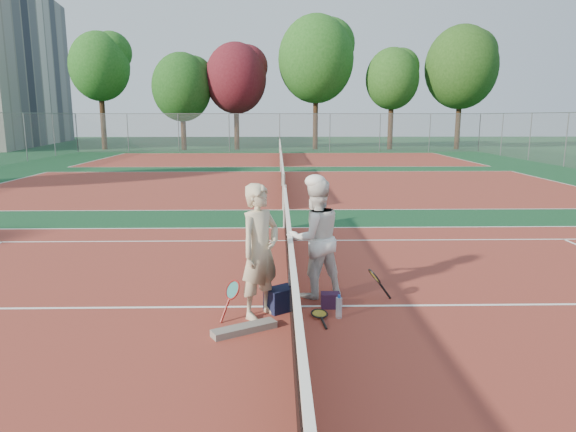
% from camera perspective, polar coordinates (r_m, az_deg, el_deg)
% --- Properties ---
extents(ground, '(130.00, 130.00, 0.00)m').
position_cam_1_polar(ground, '(7.74, 0.26, -10.04)').
color(ground, '#0F391E').
rests_on(ground, ground).
extents(court_main, '(23.77, 10.97, 0.01)m').
position_cam_1_polar(court_main, '(7.74, 0.26, -10.02)').
color(court_main, maroon).
rests_on(court_main, ground).
extents(court_far_a, '(23.77, 10.97, 0.01)m').
position_cam_1_polar(court_far_a, '(20.91, -0.67, 3.37)').
color(court_far_a, maroon).
rests_on(court_far_a, ground).
extents(court_far_b, '(23.77, 10.97, 0.01)m').
position_cam_1_polar(court_far_b, '(34.33, -0.87, 6.37)').
color(court_far_b, maroon).
rests_on(court_far_b, ground).
extents(net_main, '(0.10, 10.98, 1.02)m').
position_cam_1_polar(net_main, '(7.57, 0.26, -6.44)').
color(net_main, black).
rests_on(net_main, ground).
extents(net_far_a, '(0.10, 10.98, 1.02)m').
position_cam_1_polar(net_far_a, '(20.84, -0.67, 4.75)').
color(net_far_a, black).
rests_on(net_far_a, ground).
extents(net_far_b, '(0.10, 10.98, 1.02)m').
position_cam_1_polar(net_far_b, '(34.30, -0.88, 7.21)').
color(net_far_b, black).
rests_on(net_far_b, ground).
extents(fence_back, '(32.00, 0.06, 3.00)m').
position_cam_1_polar(fence_back, '(41.24, -0.93, 9.23)').
color(fence_back, slate).
rests_on(fence_back, ground).
extents(player_a, '(0.79, 0.82, 1.89)m').
position_cam_1_polar(player_a, '(7.13, -3.13, -3.92)').
color(player_a, beige).
rests_on(player_a, ground).
extents(player_b, '(1.10, 0.99, 1.86)m').
position_cam_1_polar(player_b, '(7.94, 2.99, -2.49)').
color(player_b, white).
rests_on(player_b, ground).
extents(racket_red, '(0.42, 0.42, 0.54)m').
position_cam_1_polar(racket_red, '(7.27, -6.16, -9.26)').
color(racket_red, maroon).
rests_on(racket_red, ground).
extents(racket_black_held, '(0.43, 0.35, 0.50)m').
position_cam_1_polar(racket_black_held, '(8.01, 9.56, -7.56)').
color(racket_black_held, black).
rests_on(racket_black_held, ground).
extents(racket_spare, '(0.34, 0.63, 0.06)m').
position_cam_1_polar(racket_spare, '(7.39, 3.49, -10.85)').
color(racket_spare, black).
rests_on(racket_spare, ground).
extents(sports_bag_navy, '(0.52, 0.49, 0.34)m').
position_cam_1_polar(sports_bag_navy, '(7.55, -0.79, -9.22)').
color(sports_bag_navy, black).
rests_on(sports_bag_navy, ground).
extents(sports_bag_purple, '(0.28, 0.19, 0.22)m').
position_cam_1_polar(sports_bag_purple, '(7.69, 4.74, -9.32)').
color(sports_bag_purple, black).
rests_on(sports_bag_purple, ground).
extents(net_cover_canvas, '(0.87, 0.61, 0.09)m').
position_cam_1_polar(net_cover_canvas, '(6.89, -4.88, -12.39)').
color(net_cover_canvas, '#64605A').
rests_on(net_cover_canvas, ground).
extents(water_bottle, '(0.09, 0.09, 0.30)m').
position_cam_1_polar(water_bottle, '(7.31, 5.68, -10.13)').
color(water_bottle, '#C5E1F9').
rests_on(water_bottle, ground).
extents(tree_back_0, '(4.94, 4.94, 9.71)m').
position_cam_1_polar(tree_back_0, '(47.09, -20.22, 15.30)').
color(tree_back_0, '#382314').
rests_on(tree_back_0, ground).
extents(tree_back_1, '(4.89, 4.89, 7.98)m').
position_cam_1_polar(tree_back_1, '(44.59, -11.72, 13.82)').
color(tree_back_1, '#382314').
rests_on(tree_back_1, ground).
extents(tree_back_maroon, '(5.11, 5.11, 8.85)m').
position_cam_1_polar(tree_back_maroon, '(44.56, -5.83, 14.96)').
color(tree_back_maroon, '#382314').
rests_on(tree_back_maroon, ground).
extents(tree_back_3, '(6.35, 6.35, 11.16)m').
position_cam_1_polar(tree_back_3, '(45.06, 3.13, 16.99)').
color(tree_back_3, '#382314').
rests_on(tree_back_3, ground).
extents(tree_back_4, '(4.46, 4.46, 8.45)m').
position_cam_1_polar(tree_back_4, '(45.40, 11.50, 14.68)').
color(tree_back_4, '#382314').
rests_on(tree_back_4, ground).
extents(tree_back_5, '(6.04, 6.04, 10.31)m').
position_cam_1_polar(tree_back_5, '(47.13, 18.71, 15.36)').
color(tree_back_5, '#382314').
rests_on(tree_back_5, ground).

